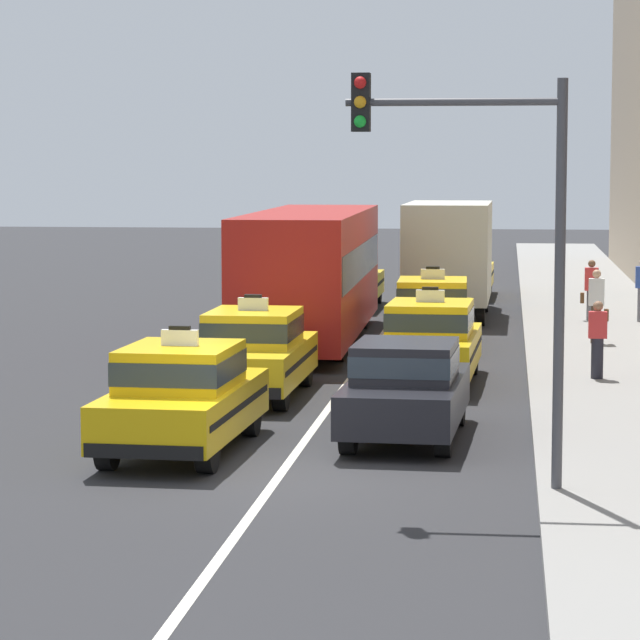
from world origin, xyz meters
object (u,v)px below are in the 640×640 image
taxi_right_second (430,341)px  pedestrian_mid_block (597,306)px  taxi_left_second (254,351)px  traffic_light_pole (486,209)px  box_truck_right_fourth (450,255)px  pedestrian_by_storefront (598,339)px  sedan_right_nearest (406,387)px  taxi_right_fifth (464,270)px  bus_left_third (311,269)px  pedestrian_near_crosswalk (591,290)px  taxi_left_nearest (182,396)px  taxi_right_third (433,312)px  taxi_left_fourth (349,279)px

taxi_right_second → pedestrian_mid_block: bearing=60.0°
taxi_left_second → traffic_light_pole: (4.42, -8.24, 2.94)m
box_truck_right_fourth → pedestrian_by_storefront: size_ratio=4.53×
box_truck_right_fourth → pedestrian_mid_block: bearing=-63.0°
sedan_right_nearest → pedestrian_mid_block: size_ratio=2.51×
taxi_right_fifth → pedestrian_by_storefront: size_ratio=2.99×
sedan_right_nearest → taxi_right_fifth: size_ratio=0.95×
bus_left_third → pedestrian_near_crosswalk: bearing=34.8°
pedestrian_near_crosswalk → pedestrian_mid_block: (-0.14, -5.32, 0.06)m
taxi_left_nearest → taxi_right_third: same height
pedestrian_near_crosswalk → pedestrian_by_storefront: pedestrian_near_crosswalk is taller
taxi_right_fifth → pedestrian_mid_block: bearing=-75.7°
sedan_right_nearest → pedestrian_near_crosswalk: bearing=77.8°
taxi_right_third → pedestrian_near_crosswalk: taxi_right_third is taller
bus_left_third → taxi_right_third: (3.00, -0.74, -0.94)m
taxi_left_nearest → taxi_right_second: size_ratio=1.00×
taxi_right_third → pedestrian_mid_block: taxi_right_third is taller
pedestrian_by_storefront → taxi_left_nearest: bearing=-130.2°
taxi_right_second → taxi_left_fourth: bearing=101.6°
traffic_light_pole → taxi_left_nearest: bearing=150.1°
bus_left_third → pedestrian_by_storefront: (6.53, -6.50, -0.89)m
taxi_left_fourth → box_truck_right_fourth: size_ratio=0.65×
pedestrian_near_crosswalk → taxi_right_fifth: bearing=113.3°
taxi_right_second → taxi_right_fifth: size_ratio=1.00×
taxi_right_second → taxi_right_third: (-0.25, 5.95, 0.00)m
taxi_left_nearest → taxi_right_fifth: 27.99m
taxi_left_nearest → sedan_right_nearest: taxi_left_nearest is taller
taxi_right_second → bus_left_third: bearing=115.9°
taxi_right_fifth → box_truck_right_fourth: bearing=-91.9°
pedestrian_by_storefront → taxi_left_fourth: bearing=112.7°
sedan_right_nearest → pedestrian_near_crosswalk: (3.82, 17.76, 0.12)m
taxi_left_nearest → pedestrian_mid_block: size_ratio=2.65×
taxi_left_second → box_truck_right_fourth: size_ratio=0.66×
taxi_left_nearest → pedestrian_near_crosswalk: size_ratio=2.83×
taxi_left_second → taxi_left_fourth: same height
taxi_left_nearest → pedestrian_by_storefront: 10.35m
taxi_right_fifth → taxi_left_second: bearing=-98.4°
bus_left_third → pedestrian_mid_block: 6.91m
taxi_left_nearest → taxi_right_second: (3.40, 7.71, 0.00)m
taxi_left_fourth → traffic_light_pole: traffic_light_pole is taller
traffic_light_pole → pedestrian_near_crosswalk: bearing=83.4°
taxi_left_second → pedestrian_near_crosswalk: size_ratio=2.80×
taxi_left_second → taxi_right_fifth: bearing=81.6°
taxi_left_fourth → taxi_right_second: bearing=-78.4°
taxi_left_second → pedestrian_near_crosswalk: 15.34m
pedestrian_near_crosswalk → pedestrian_mid_block: bearing=-91.5°
taxi_left_nearest → pedestrian_near_crosswalk: 20.55m
pedestrian_near_crosswalk → pedestrian_by_storefront: size_ratio=1.06×
box_truck_right_fourth → bus_left_third: bearing=-114.3°
taxi_left_fourth → taxi_right_third: bearing=-73.1°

